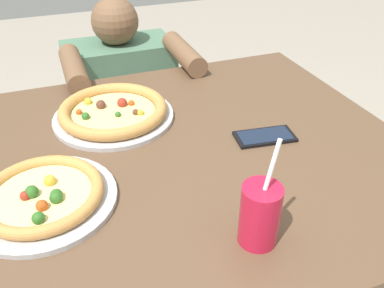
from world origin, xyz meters
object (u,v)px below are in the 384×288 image
pizza_near (43,196)px  drink_cup_colored (260,214)px  cell_phone (265,137)px  diner_seated (126,124)px  pizza_far (113,112)px

pizza_near → drink_cup_colored: (0.36, -0.24, 0.04)m
cell_phone → diner_seated: 0.86m
pizza_near → pizza_far: (0.20, 0.29, 0.00)m
pizza_near → drink_cup_colored: size_ratio=1.39×
pizza_far → cell_phone: 0.41m
pizza_far → pizza_near: bearing=-125.0°
pizza_near → diner_seated: 0.95m
drink_cup_colored → cell_phone: (0.18, 0.30, -0.06)m
pizza_near → cell_phone: 0.54m
pizza_near → diner_seated: bearing=68.3°
pizza_far → cell_phone: bearing=-34.3°
drink_cup_colored → diner_seated: bearing=91.9°
pizza_near → pizza_far: size_ratio=0.91×
cell_phone → pizza_near: bearing=-174.0°
pizza_near → diner_seated: (0.32, 0.81, -0.36)m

